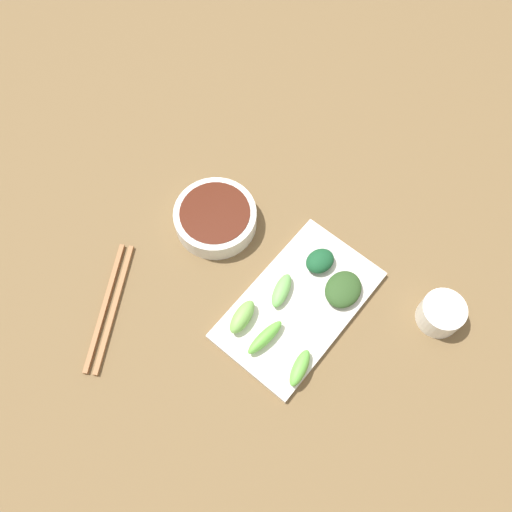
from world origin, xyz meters
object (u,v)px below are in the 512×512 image
Objects in this scene: serving_plate at (298,305)px; chopsticks at (110,307)px; tea_cup at (441,314)px; sauce_bowl at (216,217)px.

serving_plate is 0.32m from chopsticks.
tea_cup is at bearing 34.49° from serving_plate.
sauce_bowl is 0.24m from chopsticks.
sauce_bowl is 2.03× the size of tea_cup.
serving_plate is 3.91× the size of tea_cup.
sauce_bowl is at bearing -165.97° from tea_cup.
tea_cup is (0.40, 0.10, 0.00)m from sauce_bowl.
serving_plate is at bearing -8.26° from sauce_bowl.
chopsticks is at bearing -142.16° from tea_cup.
sauce_bowl is 0.21m from serving_plate.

